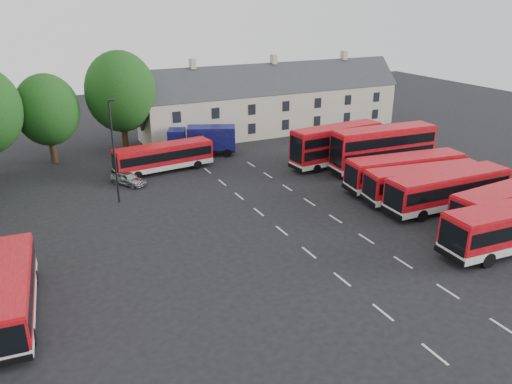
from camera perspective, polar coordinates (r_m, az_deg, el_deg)
ground at (r=37.10m, az=4.44°, el=-5.62°), size 140.00×140.00×0.00m
lane_markings at (r=39.82m, az=6.11°, el=-3.72°), size 5.15×33.80×0.01m
terrace_houses at (r=67.39m, az=1.96°, el=10.19°), size 35.70×7.13×10.06m
bus_row_b at (r=43.59m, az=27.24°, el=-1.00°), size 11.77×3.44×3.29m
bus_row_c at (r=44.77m, az=21.09°, el=0.47°), size 11.49×2.95×3.23m
bus_row_d at (r=46.02m, az=18.77°, el=1.22°), size 11.21×4.16×3.10m
bus_row_e at (r=48.29m, az=16.70°, el=2.48°), size 11.66×3.97×3.23m
bus_dd_south at (r=52.83m, az=14.33°, el=5.06°), size 11.32×3.22×4.59m
bus_dd_north at (r=53.73m, az=9.16°, el=5.53°), size 10.63×3.29×4.29m
bus_west at (r=31.26m, az=-26.26°, el=-9.93°), size 3.07×10.07×2.80m
bus_north at (r=52.12m, az=-10.51°, el=4.13°), size 10.33×3.33×2.87m
box_truck at (r=57.23m, az=-6.08°, el=6.03°), size 7.85×5.10×3.29m
silver_car at (r=49.36m, az=-14.41°, el=1.50°), size 3.25×3.91×1.26m
lamppost at (r=44.01m, az=-15.93°, el=4.72°), size 0.63×0.36×9.05m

